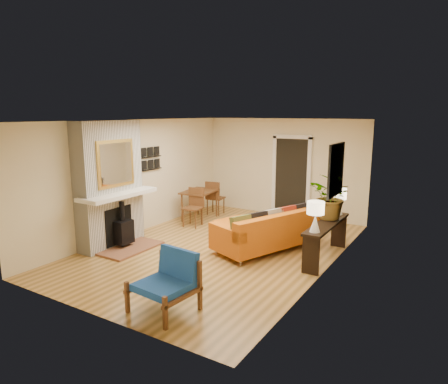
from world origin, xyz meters
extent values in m
plane|color=tan|center=(0.00, 0.00, 0.00)|extent=(6.50, 6.50, 0.00)
plane|color=white|center=(0.00, 0.00, 2.60)|extent=(6.50, 6.50, 0.00)
plane|color=#F2E4BD|center=(0.00, 3.25, 1.30)|extent=(4.50, 0.00, 4.50)
plane|color=#F2E4BD|center=(0.00, -3.25, 1.30)|extent=(4.50, 0.00, 4.50)
plane|color=#F2E4BD|center=(-2.25, 0.00, 1.30)|extent=(0.00, 6.50, 6.50)
plane|color=#F2E4BD|center=(2.25, 0.00, 1.30)|extent=(0.00, 6.50, 6.50)
cube|color=black|center=(0.25, 3.22, 1.05)|extent=(0.88, 0.06, 2.10)
cube|color=white|center=(-0.24, 3.21, 1.05)|extent=(0.10, 0.08, 2.18)
cube|color=white|center=(0.74, 3.21, 1.05)|extent=(0.10, 0.08, 2.18)
cube|color=white|center=(0.25, 3.21, 2.13)|extent=(1.08, 0.08, 0.10)
cube|color=black|center=(2.22, 0.40, 1.75)|extent=(0.04, 0.85, 0.95)
cube|color=slate|center=(2.19, 0.40, 1.75)|extent=(0.01, 0.70, 0.80)
cube|color=black|center=(-2.21, 0.35, 1.42)|extent=(0.06, 0.95, 0.02)
cube|color=black|center=(-2.21, 0.35, 1.72)|extent=(0.06, 0.95, 0.02)
cube|color=white|center=(-2.04, -1.00, 1.86)|extent=(0.42, 1.50, 1.48)
cube|color=white|center=(-2.04, -1.00, 0.56)|extent=(0.42, 1.50, 1.12)
cube|color=white|center=(-1.79, -1.00, 1.12)|extent=(0.60, 1.68, 0.08)
cube|color=black|center=(-1.83, -1.00, 0.45)|extent=(0.03, 0.72, 0.78)
cube|color=brown|center=(-1.53, -1.00, 0.02)|extent=(0.75, 1.30, 0.04)
cube|color=black|center=(-1.71, -1.00, 0.34)|extent=(0.30, 0.36, 0.48)
cylinder|color=black|center=(-1.71, -1.00, 0.78)|extent=(0.10, 0.10, 0.40)
cube|color=gold|center=(-1.82, -1.00, 1.75)|extent=(0.04, 0.95, 0.95)
cube|color=silver|center=(-1.80, -1.00, 1.75)|extent=(0.01, 0.82, 0.82)
cylinder|color=silver|center=(0.13, -0.29, 0.05)|extent=(0.06, 0.06, 0.11)
cylinder|color=silver|center=(0.83, -0.56, 0.05)|extent=(0.06, 0.06, 0.11)
cylinder|color=silver|center=(0.86, 1.55, 0.05)|extent=(0.06, 0.06, 0.11)
cylinder|color=silver|center=(1.55, 1.28, 0.05)|extent=(0.06, 0.06, 0.11)
cube|color=orange|center=(0.84, 0.49, 0.27)|extent=(1.71, 2.43, 0.32)
cube|color=orange|center=(1.19, 0.36, 0.61)|extent=(1.02, 2.16, 0.37)
cube|color=orange|center=(0.47, -0.46, 0.53)|extent=(0.96, 0.53, 0.21)
cube|color=orange|center=(1.22, 1.45, 0.53)|extent=(0.96, 0.53, 0.21)
cube|color=brown|center=(0.74, -0.38, 0.66)|extent=(0.35, 0.47, 0.44)
cube|color=black|center=(0.90, 0.02, 0.66)|extent=(0.35, 0.47, 0.44)
cube|color=#9A9B96|center=(1.05, 0.41, 0.66)|extent=(0.35, 0.47, 0.44)
cube|color=maroon|center=(1.19, 0.76, 0.66)|extent=(0.35, 0.47, 0.44)
cube|color=black|center=(1.34, 1.16, 0.66)|extent=(0.35, 0.47, 0.44)
cylinder|color=silver|center=(-0.37, 0.52, 0.03)|extent=(0.05, 0.05, 0.07)
cylinder|color=silver|center=(0.26, 0.32, 0.03)|extent=(0.05, 0.05, 0.07)
cylinder|color=silver|center=(-0.17, 1.15, 0.03)|extent=(0.05, 0.05, 0.07)
cylinder|color=silver|center=(0.46, 0.95, 0.03)|extent=(0.05, 0.05, 0.07)
cube|color=orange|center=(0.05, 0.73, 0.24)|extent=(1.02, 1.02, 0.35)
cube|color=brown|center=(0.38, -2.61, 0.31)|extent=(0.13, 0.78, 0.05)
cube|color=brown|center=(0.35, -2.95, 0.23)|extent=(0.06, 0.06, 0.46)
cube|color=brown|center=(0.42, -2.27, 0.36)|extent=(0.06, 0.06, 0.73)
cube|color=brown|center=(1.13, -2.69, 0.31)|extent=(0.13, 0.78, 0.05)
cube|color=brown|center=(1.09, -3.03, 0.23)|extent=(0.06, 0.06, 0.46)
cube|color=brown|center=(1.16, -2.35, 0.36)|extent=(0.06, 0.06, 0.73)
cube|color=#1D59B0|center=(0.76, -2.65, 0.37)|extent=(0.74, 0.71, 0.10)
cube|color=#1D59B0|center=(0.79, -2.34, 0.62)|extent=(0.70, 0.24, 0.43)
cube|color=brown|center=(-1.65, 1.67, 0.74)|extent=(0.82, 1.08, 0.04)
cylinder|color=brown|center=(-1.88, 1.21, 0.36)|extent=(0.05, 0.05, 0.72)
cylinder|color=brown|center=(-1.32, 1.28, 0.36)|extent=(0.05, 0.05, 0.72)
cylinder|color=brown|center=(-1.98, 2.07, 0.36)|extent=(0.05, 0.05, 0.72)
cylinder|color=brown|center=(-1.42, 2.13, 0.36)|extent=(0.05, 0.05, 0.72)
cube|color=brown|center=(-1.42, 1.04, 0.45)|extent=(0.47, 0.47, 0.04)
cube|color=brown|center=(-1.45, 1.24, 0.70)|extent=(0.42, 0.09, 0.46)
cylinder|color=brown|center=(-1.57, 0.85, 0.22)|extent=(0.04, 0.04, 0.44)
cylinder|color=brown|center=(-1.23, 0.90, 0.22)|extent=(0.04, 0.04, 0.44)
cylinder|color=brown|center=(-1.61, 1.19, 0.22)|extent=(0.04, 0.04, 0.44)
cylinder|color=brown|center=(-1.27, 1.23, 0.22)|extent=(0.04, 0.04, 0.44)
cube|color=brown|center=(-1.58, 2.34, 0.45)|extent=(0.47, 0.47, 0.04)
cube|color=brown|center=(-1.56, 2.14, 0.70)|extent=(0.42, 0.09, 0.46)
cylinder|color=brown|center=(-1.73, 2.15, 0.22)|extent=(0.04, 0.04, 0.44)
cylinder|color=brown|center=(-1.39, 2.19, 0.22)|extent=(0.04, 0.04, 0.44)
cylinder|color=brown|center=(-1.77, 2.49, 0.22)|extent=(0.04, 0.04, 0.44)
cylinder|color=brown|center=(-1.43, 2.53, 0.22)|extent=(0.04, 0.04, 0.44)
cube|color=black|center=(2.07, 0.53, 0.70)|extent=(0.34, 1.85, 0.05)
cube|color=black|center=(2.07, -0.32, 0.34)|extent=(0.30, 0.04, 0.68)
cube|color=black|center=(2.07, 1.38, 0.34)|extent=(0.30, 0.04, 0.68)
cone|color=white|center=(2.07, -0.17, 0.88)|extent=(0.18, 0.18, 0.30)
cylinder|color=white|center=(2.07, -0.17, 1.05)|extent=(0.03, 0.03, 0.06)
cylinder|color=#FFEABF|center=(2.07, -0.17, 1.16)|extent=(0.30, 0.30, 0.22)
cone|color=white|center=(2.07, 1.24, 0.88)|extent=(0.18, 0.18, 0.30)
cylinder|color=white|center=(2.07, 1.24, 1.05)|extent=(0.03, 0.03, 0.06)
cylinder|color=#FFEABF|center=(2.07, 1.24, 1.16)|extent=(0.30, 0.30, 0.22)
imported|color=#1E5919|center=(2.06, 0.81, 1.18)|extent=(0.98, 0.91, 0.90)
camera|label=1|loc=(4.20, -6.64, 2.76)|focal=32.00mm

